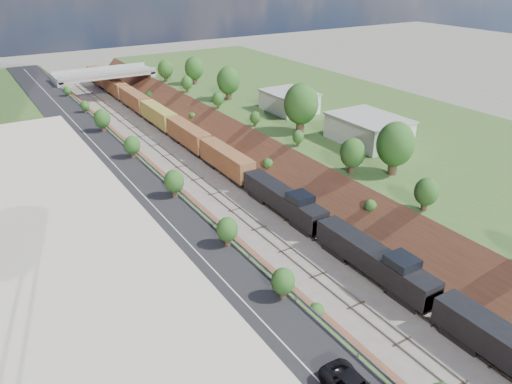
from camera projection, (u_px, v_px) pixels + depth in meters
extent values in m
cube|color=#355F27|center=(374.00, 133.00, 94.55)|extent=(44.00, 180.00, 5.00)
cube|color=brown|center=(155.00, 198.00, 74.80)|extent=(10.00, 180.00, 10.00)
cube|color=brown|center=(277.00, 169.00, 85.20)|extent=(10.00, 180.00, 10.00)
cube|color=gray|center=(206.00, 186.00, 78.73)|extent=(1.58, 180.00, 0.18)
cube|color=gray|center=(234.00, 179.00, 81.19)|extent=(1.58, 180.00, 0.18)
cube|color=black|center=(122.00, 173.00, 70.52)|extent=(8.00, 180.00, 0.10)
cube|color=#99999E|center=(150.00, 164.00, 72.24)|extent=(0.06, 171.00, 0.30)
cube|color=maroon|center=(65.00, 268.00, 47.19)|extent=(14.00, 62.00, 2.20)
cube|color=beige|center=(59.00, 238.00, 45.80)|extent=(14.00, 62.00, 4.30)
cube|color=beige|center=(55.00, 215.00, 44.78)|extent=(14.30, 62.30, 0.50)
cube|color=gray|center=(59.00, 92.00, 121.06)|extent=(1.50, 8.00, 6.20)
cube|color=gray|center=(149.00, 81.00, 131.94)|extent=(1.50, 8.00, 6.20)
cube|color=gray|center=(104.00, 74.00, 125.18)|extent=(24.00, 8.00, 1.00)
cube|color=gray|center=(109.00, 74.00, 121.76)|extent=(24.00, 0.30, 0.80)
cube|color=gray|center=(99.00, 68.00, 127.93)|extent=(24.00, 0.30, 0.80)
cube|color=silver|center=(368.00, 130.00, 81.97)|extent=(9.00, 12.00, 4.00)
cube|color=silver|center=(289.00, 102.00, 98.78)|extent=(8.00, 10.00, 3.60)
cylinder|color=#473323|center=(393.00, 165.00, 69.93)|extent=(1.30, 1.30, 2.62)
ellipsoid|color=#26521D|center=(395.00, 144.00, 68.59)|extent=(5.25, 5.25, 6.30)
cylinder|color=#473323|center=(318.00, 320.00, 41.17)|extent=(0.66, 0.66, 1.22)
ellipsoid|color=#26521D|center=(319.00, 305.00, 40.55)|extent=(2.45, 2.45, 2.94)
cube|color=black|center=(373.00, 259.00, 55.71)|extent=(2.82, 16.94, 2.65)
cube|color=black|center=(283.00, 199.00, 69.55)|extent=(2.82, 16.94, 2.65)
cube|color=brown|center=(145.00, 106.00, 111.68)|extent=(2.82, 90.71, 3.39)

